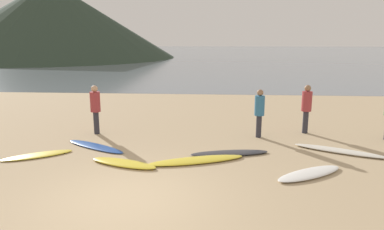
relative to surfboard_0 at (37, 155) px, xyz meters
The scene contains 13 objects.
ground_plane 8.06m from the surfboard_0, 66.39° to the left, with size 120.00×120.00×0.20m, color tan.
ocean_water 61.53m from the surfboard_0, 86.99° to the left, with size 140.00×100.00×0.01m, color slate.
headland_hill 50.70m from the surfboard_0, 113.87° to the left, with size 37.57×37.57×11.58m, color #28382B.
surfboard_0 is the anchor object (origin of this frame).
surfboard_1 1.66m from the surfboard_0, 34.27° to the left, with size 2.37×0.46×0.06m, color #1E479E.
surfboard_2 2.68m from the surfboard_0, 10.94° to the right, with size 1.95×0.53×0.10m, color yellow.
surfboard_3 4.56m from the surfboard_0, ahead, with size 2.70×0.57×0.09m, color yellow.
surfboard_4 5.51m from the surfboard_0, ahead, with size 2.29×0.52×0.09m, color #333338.
surfboard_5 7.46m from the surfboard_0, ahead, with size 2.02×0.56×0.09m, color white.
surfboard_6 8.80m from the surfboard_0, ahead, with size 2.64×0.46×0.09m, color silver.
person_0 7.03m from the surfboard_0, 20.51° to the left, with size 0.33×0.33×1.64m.
person_1 8.85m from the surfboard_0, 20.67° to the left, with size 0.35×0.35×1.71m.
person_2 2.83m from the surfboard_0, 70.19° to the left, with size 0.35×0.35×1.71m.
Camera 1 is at (1.85, -6.79, 3.36)m, focal length 33.49 mm.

